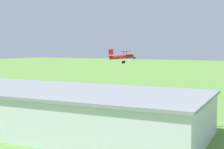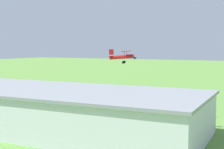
% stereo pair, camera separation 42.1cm
% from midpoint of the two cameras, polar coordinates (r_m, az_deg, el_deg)
% --- Properties ---
extents(ground_plane, '(400.00, 400.00, 0.00)m').
position_cam_midpoint_polar(ground_plane, '(76.60, 6.31, -3.40)').
color(ground_plane, '#568438').
extents(hangar, '(38.77, 17.42, 5.37)m').
position_cam_midpoint_polar(hangar, '(44.10, -8.95, -5.93)').
color(hangar, silver).
rests_on(hangar, ground_plane).
extents(biplane, '(6.87, 7.74, 3.42)m').
position_cam_midpoint_polar(biplane, '(79.28, 2.08, 3.18)').
color(biplane, '#B21E1E').
extents(car_blue, '(2.06, 4.24, 1.53)m').
position_cam_midpoint_polar(car_blue, '(67.08, -14.05, -3.98)').
color(car_blue, '#23389E').
rests_on(car_blue, ground_plane).
extents(car_yellow, '(2.47, 4.79, 1.56)m').
position_cam_midpoint_polar(car_yellow, '(70.37, -17.92, -3.66)').
color(car_yellow, gold).
rests_on(car_yellow, ground_plane).
extents(person_at_fence_line, '(0.40, 0.40, 1.67)m').
position_cam_midpoint_polar(person_at_fence_line, '(64.66, -6.93, -4.17)').
color(person_at_fence_line, navy).
rests_on(person_at_fence_line, ground_plane).
extents(person_beside_truck, '(0.53, 0.53, 1.74)m').
position_cam_midpoint_polar(person_beside_truck, '(53.84, 16.47, -6.10)').
color(person_beside_truck, '#72338C').
rests_on(person_beside_truck, ground_plane).
extents(person_by_parked_cars, '(0.50, 0.50, 1.59)m').
position_cam_midpoint_polar(person_by_parked_cars, '(47.64, 17.27, -7.63)').
color(person_by_parked_cars, '#B23333').
rests_on(person_by_parked_cars, ground_plane).
extents(person_crossing_taxiway, '(0.54, 0.54, 1.67)m').
position_cam_midpoint_polar(person_crossing_taxiway, '(67.24, -9.55, -3.86)').
color(person_crossing_taxiway, '#33723F').
rests_on(person_crossing_taxiway, ground_plane).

